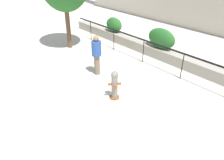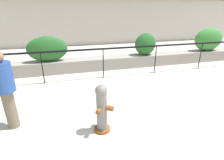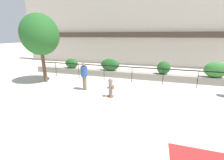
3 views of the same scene
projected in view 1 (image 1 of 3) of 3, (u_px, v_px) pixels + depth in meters
name	position (u px, v px, depth m)	size (l,w,h in m)	color
ground_plane	(82.00, 131.00, 6.44)	(120.00, 120.00, 0.00)	beige
planter_wall_low	(195.00, 66.00, 9.68)	(18.00, 0.70, 0.50)	gray
fence_railing_segment	(184.00, 56.00, 8.69)	(15.00, 0.05, 1.15)	black
hedge_bush_0	(114.00, 25.00, 13.04)	(1.20, 0.63, 0.85)	#235B23
hedge_bush_1	(161.00, 38.00, 10.65)	(1.55, 0.60, 0.98)	#235B23
fire_hydrant	(115.00, 85.00, 7.66)	(0.49, 0.49, 1.08)	brown
pedestrian	(97.00, 53.00, 9.06)	(0.52, 0.52, 1.73)	brown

